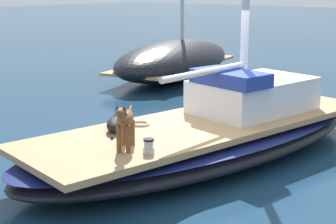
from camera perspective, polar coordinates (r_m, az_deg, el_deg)
ground_plane at (r=9.14m, az=4.14°, el=-5.04°), size 120.00×120.00×0.00m
sailboat_main at (r=9.04m, az=4.17°, el=-3.03°), size 3.56×7.53×0.66m
cabin_house at (r=9.66m, az=9.04°, el=2.04°), size 1.71×2.41×0.84m
dog_brown at (r=7.33m, az=-4.71°, el=-0.96°), size 0.61×0.81×0.70m
dog_black at (r=8.39m, az=-5.76°, el=-1.31°), size 0.68×0.78×0.22m
deck_winch at (r=7.24m, az=-2.11°, el=-3.76°), size 0.16×0.16×0.21m
coiled_rope at (r=8.73m, az=-3.06°, el=-1.25°), size 0.32×0.32×0.04m
moored_boat_port_side at (r=16.71m, az=0.64°, el=5.73°), size 3.94×6.32×5.82m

